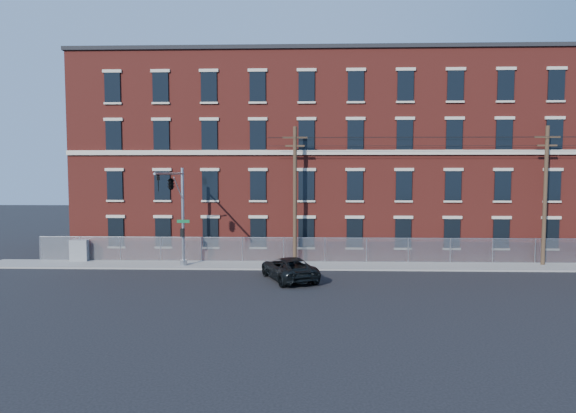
# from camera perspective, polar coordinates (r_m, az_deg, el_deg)

# --- Properties ---
(ground) EXTENTS (140.00, 140.00, 0.00)m
(ground) POSITION_cam_1_polar(r_m,az_deg,el_deg) (30.75, -3.14, -8.76)
(ground) COLOR black
(ground) RESTS_ON ground
(sidewalk) EXTENTS (65.00, 3.00, 0.12)m
(sidewalk) POSITION_cam_1_polar(r_m,az_deg,el_deg) (36.74, 16.70, -6.73)
(sidewalk) COLOR gray
(sidewalk) RESTS_ON ground
(mill_building) EXTENTS (55.30, 14.32, 16.30)m
(mill_building) POSITION_cam_1_polar(r_m,az_deg,el_deg) (44.82, 13.97, 5.62)
(mill_building) COLOR maroon
(mill_building) RESTS_ON ground
(chain_link_fence) EXTENTS (59.06, 0.06, 1.85)m
(chain_link_fence) POSITION_cam_1_polar(r_m,az_deg,el_deg) (37.81, 16.22, -4.88)
(chain_link_fence) COLOR #A5A8AD
(chain_link_fence) RESTS_ON ground
(traffic_signal_mast) EXTENTS (0.90, 6.75, 7.00)m
(traffic_signal_mast) POSITION_cam_1_polar(r_m,az_deg,el_deg) (33.22, -13.22, 1.47)
(traffic_signal_mast) COLOR #9EA0A5
(traffic_signal_mast) RESTS_ON ground
(utility_pole_near) EXTENTS (1.80, 0.28, 10.00)m
(utility_pole_near) POSITION_cam_1_polar(r_m,az_deg,el_deg) (35.51, 0.82, 1.66)
(utility_pole_near) COLOR #433321
(utility_pole_near) RESTS_ON ground
(utility_pole_mid) EXTENTS (1.80, 0.28, 10.00)m
(utility_pole_mid) POSITION_cam_1_polar(r_m,az_deg,el_deg) (39.53, 27.91, 1.43)
(utility_pole_mid) COLOR #433321
(utility_pole_mid) RESTS_ON ground
(overhead_wires) EXTENTS (40.00, 0.62, 0.62)m
(overhead_wires) POSITION_cam_1_polar(r_m,az_deg,el_deg) (39.58, 28.09, 6.91)
(overhead_wires) COLOR black
(overhead_wires) RESTS_ON ground
(pickup_truck) EXTENTS (4.20, 5.78, 1.46)m
(pickup_truck) POSITION_cam_1_polar(r_m,az_deg,el_deg) (31.03, 0.08, -7.26)
(pickup_truck) COLOR black
(pickup_truck) RESTS_ON ground
(utility_cabinet) EXTENTS (1.33, 0.74, 1.60)m
(utility_cabinet) POSITION_cam_1_polar(r_m,az_deg,el_deg) (40.10, -23.24, -4.74)
(utility_cabinet) COLOR gray
(utility_cabinet) RESTS_ON sidewalk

